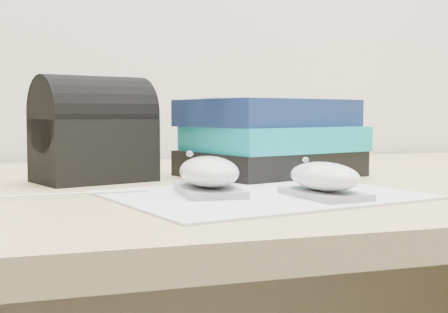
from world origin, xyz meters
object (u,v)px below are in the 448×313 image
object	(u,v)px
book_stack	(270,138)
mouse_front	(324,180)
pouch	(93,130)
mouse_rear	(209,175)

from	to	relation	value
book_stack	mouse_front	bearing A→B (deg)	-99.13
book_stack	pouch	world-z (taller)	pouch
mouse_rear	pouch	bearing A→B (deg)	119.16
book_stack	pouch	xyz separation A→B (m)	(-0.25, 0.00, 0.01)
mouse_rear	pouch	size ratio (longest dim) A/B	0.70
book_stack	pouch	size ratio (longest dim) A/B	1.60
mouse_rear	mouse_front	size ratio (longest dim) A/B	1.10
mouse_rear	mouse_front	distance (m)	0.13
mouse_front	pouch	xyz separation A→B (m)	(-0.21, 0.25, 0.05)
mouse_rear	book_stack	size ratio (longest dim) A/B	0.44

